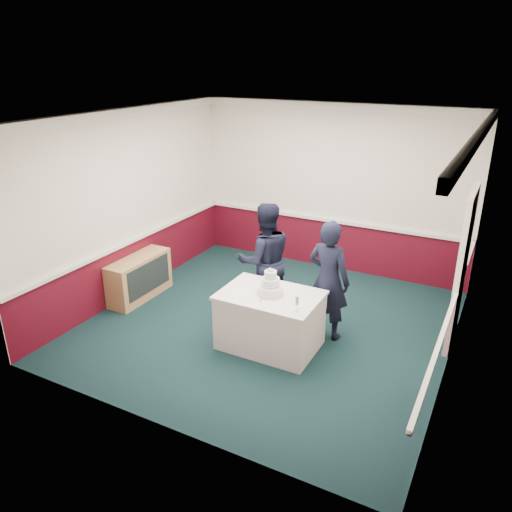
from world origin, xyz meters
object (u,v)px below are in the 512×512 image
at_px(champagne_flute, 297,301).
at_px(wedding_cake, 270,286).
at_px(sideboard, 140,277).
at_px(cake_knife, 261,299).
at_px(person_woman, 328,280).
at_px(cake_table, 270,320).
at_px(person_man, 265,260).

bearing_deg(champagne_flute, wedding_cake, 150.75).
height_order(sideboard, cake_knife, cake_knife).
xyz_separation_m(sideboard, person_woman, (3.13, 0.28, 0.51)).
bearing_deg(person_woman, cake_table, 56.74).
bearing_deg(cake_table, person_man, 121.20).
distance_m(sideboard, person_woman, 3.18).
bearing_deg(person_man, cake_knife, 74.76).
bearing_deg(cake_knife, person_man, 98.76).
relative_size(cake_table, cake_knife, 6.00).
height_order(sideboard, cake_table, cake_table).
xyz_separation_m(sideboard, cake_knife, (2.52, -0.55, 0.44)).
bearing_deg(champagne_flute, cake_table, 150.75).
bearing_deg(sideboard, cake_table, -7.86).
height_order(cake_table, wedding_cake, wedding_cake).
relative_size(person_man, person_woman, 1.03).
xyz_separation_m(champagne_flute, person_woman, (0.08, 0.91, -0.07)).
bearing_deg(cake_knife, cake_table, 65.74).
xyz_separation_m(cake_table, person_man, (-0.49, 0.81, 0.48)).
bearing_deg(wedding_cake, sideboard, 172.14).
bearing_deg(sideboard, person_woman, 5.17).
height_order(sideboard, person_man, person_man).
bearing_deg(cake_knife, person_woman, 38.21).
distance_m(cake_knife, person_woman, 1.03).
bearing_deg(person_woman, sideboard, 14.22).
bearing_deg(sideboard, champagne_flute, -11.71).
height_order(champagne_flute, person_man, person_man).
bearing_deg(sideboard, person_man, 12.41).
relative_size(cake_table, person_woman, 0.77).
xyz_separation_m(cake_knife, person_man, (-0.46, 1.01, 0.09)).
distance_m(sideboard, cake_knife, 2.62).
xyz_separation_m(cake_table, cake_knife, (-0.03, -0.20, 0.39)).
bearing_deg(cake_table, sideboard, 172.14).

